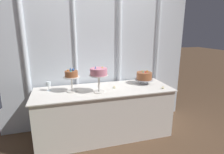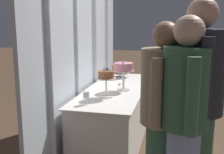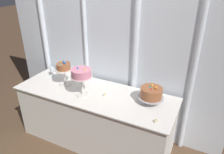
{
  "view_description": "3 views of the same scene",
  "coord_description": "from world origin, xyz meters",
  "px_view_note": "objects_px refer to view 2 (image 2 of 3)",
  "views": [
    {
      "loc": [
        -0.6,
        -2.42,
        1.62
      ],
      "look_at": [
        0.16,
        0.23,
        0.9
      ],
      "focal_mm": 29.25,
      "sensor_mm": 36.0,
      "label": 1
    },
    {
      "loc": [
        -3.45,
        -0.65,
        1.61
      ],
      "look_at": [
        0.2,
        0.21,
        0.86
      ],
      "focal_mm": 44.85,
      "sensor_mm": 36.0,
      "label": 2
    },
    {
      "loc": [
        1.23,
        -1.88,
        2.12
      ],
      "look_at": [
        0.26,
        0.08,
        1.04
      ],
      "focal_mm": 34.38,
      "sensor_mm": 36.0,
      "label": 3
    }
  ],
  "objects_px": {
    "cake_display_leftmost": "(106,77)",
    "guest_girl_blue_dress": "(164,118)",
    "cake_display_center": "(123,68)",
    "cake_display_rightmost": "(120,69)",
    "wine_glass": "(86,95)",
    "guest_man_dark_suit": "(184,124)",
    "tealight_near_left": "(142,75)",
    "tealight_far_left": "(120,84)",
    "guest_man_pink_jacket": "(197,109)",
    "cake_table": "(116,116)"
  },
  "relations": [
    {
      "from": "cake_display_rightmost",
      "to": "guest_girl_blue_dress",
      "type": "height_order",
      "value": "guest_girl_blue_dress"
    },
    {
      "from": "cake_display_leftmost",
      "to": "cake_display_rightmost",
      "type": "distance_m",
      "value": 1.17
    },
    {
      "from": "guest_girl_blue_dress",
      "to": "guest_man_pink_jacket",
      "type": "relative_size",
      "value": 0.91
    },
    {
      "from": "cake_display_center",
      "to": "guest_man_pink_jacket",
      "type": "distance_m",
      "value": 1.5
    },
    {
      "from": "cake_display_leftmost",
      "to": "guest_girl_blue_dress",
      "type": "bearing_deg",
      "value": -143.44
    },
    {
      "from": "tealight_far_left",
      "to": "guest_man_dark_suit",
      "type": "bearing_deg",
      "value": -154.53
    },
    {
      "from": "cake_display_rightmost",
      "to": "guest_man_dark_suit",
      "type": "height_order",
      "value": "guest_man_dark_suit"
    },
    {
      "from": "cake_table",
      "to": "cake_display_leftmost",
      "type": "distance_m",
      "value": 0.77
    },
    {
      "from": "wine_glass",
      "to": "tealight_near_left",
      "type": "relative_size",
      "value": 2.88
    },
    {
      "from": "tealight_far_left",
      "to": "guest_girl_blue_dress",
      "type": "height_order",
      "value": "guest_girl_blue_dress"
    },
    {
      "from": "cake_display_leftmost",
      "to": "guest_girl_blue_dress",
      "type": "height_order",
      "value": "guest_girl_blue_dress"
    },
    {
      "from": "tealight_far_left",
      "to": "guest_girl_blue_dress",
      "type": "xyz_separation_m",
      "value": [
        -1.55,
        -0.66,
        0.11
      ]
    },
    {
      "from": "tealight_far_left",
      "to": "guest_man_pink_jacket",
      "type": "height_order",
      "value": "guest_man_pink_jacket"
    },
    {
      "from": "cake_table",
      "to": "tealight_near_left",
      "type": "xyz_separation_m",
      "value": [
        0.86,
        -0.22,
        0.39
      ]
    },
    {
      "from": "cake_display_leftmost",
      "to": "guest_man_pink_jacket",
      "type": "height_order",
      "value": "guest_man_pink_jacket"
    },
    {
      "from": "guest_man_pink_jacket",
      "to": "guest_man_dark_suit",
      "type": "xyz_separation_m",
      "value": [
        -0.18,
        0.09,
        -0.06
      ]
    },
    {
      "from": "guest_man_pink_jacket",
      "to": "wine_glass",
      "type": "bearing_deg",
      "value": 61.16
    },
    {
      "from": "tealight_near_left",
      "to": "guest_man_pink_jacket",
      "type": "distance_m",
      "value": 2.34
    },
    {
      "from": "cake_display_center",
      "to": "cake_table",
      "type": "bearing_deg",
      "value": 48.0
    },
    {
      "from": "wine_glass",
      "to": "guest_girl_blue_dress",
      "type": "distance_m",
      "value": 1.02
    },
    {
      "from": "cake_table",
      "to": "guest_girl_blue_dress",
      "type": "relative_size",
      "value": 1.27
    },
    {
      "from": "cake_table",
      "to": "wine_glass",
      "type": "xyz_separation_m",
      "value": [
        -0.79,
        0.15,
        0.48
      ]
    },
    {
      "from": "guest_girl_blue_dress",
      "to": "cake_display_rightmost",
      "type": "bearing_deg",
      "value": 20.19
    },
    {
      "from": "cake_display_leftmost",
      "to": "cake_display_center",
      "type": "height_order",
      "value": "cake_display_center"
    },
    {
      "from": "cake_table",
      "to": "guest_man_dark_suit",
      "type": "relative_size",
      "value": 1.24
    },
    {
      "from": "wine_glass",
      "to": "guest_man_dark_suit",
      "type": "bearing_deg",
      "value": -128.11
    },
    {
      "from": "cake_table",
      "to": "cake_display_leftmost",
      "type": "height_order",
      "value": "cake_display_leftmost"
    },
    {
      "from": "cake_display_rightmost",
      "to": "guest_girl_blue_dress",
      "type": "distance_m",
      "value": 2.23
    },
    {
      "from": "guest_girl_blue_dress",
      "to": "cake_display_center",
      "type": "bearing_deg",
      "value": 23.43
    },
    {
      "from": "wine_glass",
      "to": "tealight_near_left",
      "type": "distance_m",
      "value": 1.69
    },
    {
      "from": "cake_display_rightmost",
      "to": "tealight_near_left",
      "type": "bearing_deg",
      "value": -63.99
    },
    {
      "from": "cake_display_rightmost",
      "to": "guest_girl_blue_dress",
      "type": "xyz_separation_m",
      "value": [
        -2.09,
        -0.77,
        0.0
      ]
    },
    {
      "from": "cake_display_leftmost",
      "to": "tealight_far_left",
      "type": "height_order",
      "value": "cake_display_leftmost"
    },
    {
      "from": "cake_display_rightmost",
      "to": "wine_glass",
      "type": "distance_m",
      "value": 1.48
    },
    {
      "from": "tealight_near_left",
      "to": "guest_man_dark_suit",
      "type": "xyz_separation_m",
      "value": [
        -2.4,
        -0.59,
        0.14
      ]
    },
    {
      "from": "cake_table",
      "to": "cake_display_rightmost",
      "type": "relative_size",
      "value": 6.84
    },
    {
      "from": "tealight_far_left",
      "to": "guest_man_dark_suit",
      "type": "distance_m",
      "value": 1.89
    },
    {
      "from": "tealight_near_left",
      "to": "guest_man_dark_suit",
      "type": "relative_size",
      "value": 0.03
    },
    {
      "from": "cake_display_rightmost",
      "to": "tealight_far_left",
      "type": "xyz_separation_m",
      "value": [
        -0.54,
        -0.11,
        -0.11
      ]
    },
    {
      "from": "cake_display_rightmost",
      "to": "cake_display_center",
      "type": "bearing_deg",
      "value": -165.38
    },
    {
      "from": "cake_table",
      "to": "cake_display_rightmost",
      "type": "height_order",
      "value": "cake_display_rightmost"
    },
    {
      "from": "tealight_far_left",
      "to": "tealight_near_left",
      "type": "height_order",
      "value": "tealight_far_left"
    },
    {
      "from": "cake_display_rightmost",
      "to": "wine_glass",
      "type": "height_order",
      "value": "cake_display_rightmost"
    },
    {
      "from": "cake_table",
      "to": "guest_man_pink_jacket",
      "type": "height_order",
      "value": "guest_man_pink_jacket"
    },
    {
      "from": "wine_glass",
      "to": "guest_girl_blue_dress",
      "type": "bearing_deg",
      "value": -126.5
    },
    {
      "from": "cake_display_center",
      "to": "tealight_far_left",
      "type": "relative_size",
      "value": 8.97
    },
    {
      "from": "cake_display_center",
      "to": "cake_display_rightmost",
      "type": "height_order",
      "value": "cake_display_center"
    },
    {
      "from": "cake_display_rightmost",
      "to": "tealight_near_left",
      "type": "distance_m",
      "value": 0.38
    },
    {
      "from": "cake_display_center",
      "to": "wine_glass",
      "type": "relative_size",
      "value": 2.82
    },
    {
      "from": "cake_display_leftmost",
      "to": "tealight_near_left",
      "type": "xyz_separation_m",
      "value": [
        1.32,
        -0.25,
        -0.22
      ]
    }
  ]
}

